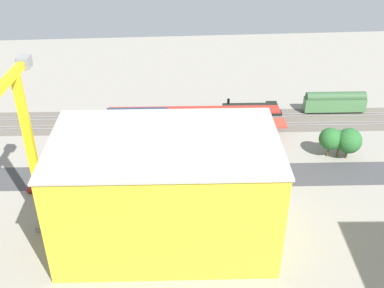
{
  "coord_description": "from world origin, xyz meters",
  "views": [
    {
      "loc": [
        9.37,
        90.12,
        61.27
      ],
      "look_at": [
        2.76,
        0.3,
        5.66
      ],
      "focal_mm": 43.86,
      "sensor_mm": 36.0,
      "label": 1
    }
  ],
  "objects_px": {
    "box_truck_0": "(157,180)",
    "tower_crane": "(25,146)",
    "platform_canopy_near": "(190,124)",
    "street_tree_4": "(330,139)",
    "traffic_light": "(184,149)",
    "locomotive": "(253,109)",
    "parked_car_1": "(235,181)",
    "passenger_coach": "(335,102)",
    "parked_car_2": "(199,182)",
    "parked_car_4": "(117,186)",
    "parked_car_0": "(273,178)",
    "parked_car_5": "(77,189)",
    "platform_canopy_far": "(194,110)",
    "parked_car_6": "(38,188)",
    "street_tree_2": "(262,144)",
    "parked_car_3": "(156,185)",
    "box_truck_1": "(235,170)",
    "street_tree_3": "(340,140)",
    "street_tree_0": "(349,141)",
    "street_tree_1": "(154,148)",
    "construction_building": "(166,192)",
    "freight_coach_far": "(138,118)"
  },
  "relations": [
    {
      "from": "passenger_coach",
      "to": "parked_car_2",
      "type": "xyz_separation_m",
      "value": [
        40.35,
        31.17,
        -2.43
      ]
    },
    {
      "from": "construction_building",
      "to": "street_tree_3",
      "type": "relative_size",
      "value": 5.59
    },
    {
      "from": "street_tree_0",
      "to": "street_tree_3",
      "type": "height_order",
      "value": "street_tree_0"
    },
    {
      "from": "box_truck_1",
      "to": "traffic_light",
      "type": "height_order",
      "value": "traffic_light"
    },
    {
      "from": "parked_car_0",
      "to": "parked_car_2",
      "type": "xyz_separation_m",
      "value": [
        16.31,
        0.23,
        -0.0
      ]
    },
    {
      "from": "platform_canopy_far",
      "to": "parked_car_0",
      "type": "relative_size",
      "value": 9.53
    },
    {
      "from": "parked_car_1",
      "to": "traffic_light",
      "type": "height_order",
      "value": "traffic_light"
    },
    {
      "from": "parked_car_0",
      "to": "box_truck_0",
      "type": "height_order",
      "value": "box_truck_0"
    },
    {
      "from": "parked_car_6",
      "to": "construction_building",
      "type": "relative_size",
      "value": 0.11
    },
    {
      "from": "parked_car_3",
      "to": "box_truck_1",
      "type": "xyz_separation_m",
      "value": [
        -17.44,
        -2.85,
        0.98
      ]
    },
    {
      "from": "parked_car_4",
      "to": "box_truck_0",
      "type": "distance_m",
      "value": 8.59
    },
    {
      "from": "parked_car_1",
      "to": "parked_car_3",
      "type": "height_order",
      "value": "parked_car_3"
    },
    {
      "from": "parked_car_3",
      "to": "construction_building",
      "type": "distance_m",
      "value": 17.69
    },
    {
      "from": "traffic_light",
      "to": "parked_car_3",
      "type": "bearing_deg",
      "value": 53.55
    },
    {
      "from": "passenger_coach",
      "to": "parked_car_4",
      "type": "distance_m",
      "value": 66.11
    },
    {
      "from": "traffic_light",
      "to": "tower_crane",
      "type": "bearing_deg",
      "value": 37.24
    },
    {
      "from": "locomotive",
      "to": "street_tree_3",
      "type": "bearing_deg",
      "value": 126.61
    },
    {
      "from": "street_tree_0",
      "to": "traffic_light",
      "type": "relative_size",
      "value": 1.24
    },
    {
      "from": "box_truck_0",
      "to": "tower_crane",
      "type": "bearing_deg",
      "value": 31.79
    },
    {
      "from": "parked_car_1",
      "to": "parked_car_2",
      "type": "relative_size",
      "value": 0.92
    },
    {
      "from": "freight_coach_far",
      "to": "parked_car_1",
      "type": "height_order",
      "value": "freight_coach_far"
    },
    {
      "from": "platform_canopy_far",
      "to": "box_truck_0",
      "type": "bearing_deg",
      "value": 69.19
    },
    {
      "from": "passenger_coach",
      "to": "construction_building",
      "type": "relative_size",
      "value": 0.45
    },
    {
      "from": "street_tree_2",
      "to": "parked_car_3",
      "type": "bearing_deg",
      "value": 18.06
    },
    {
      "from": "parked_car_5",
      "to": "street_tree_4",
      "type": "bearing_deg",
      "value": -170.27
    },
    {
      "from": "locomotive",
      "to": "parked_car_1",
      "type": "bearing_deg",
      "value": 73.14
    },
    {
      "from": "parked_car_1",
      "to": "platform_canopy_near",
      "type": "bearing_deg",
      "value": -67.72
    },
    {
      "from": "freight_coach_far",
      "to": "box_truck_0",
      "type": "height_order",
      "value": "freight_coach_far"
    },
    {
      "from": "parked_car_5",
      "to": "traffic_light",
      "type": "relative_size",
      "value": 0.78
    },
    {
      "from": "parked_car_6",
      "to": "street_tree_2",
      "type": "bearing_deg",
      "value": -171.8
    },
    {
      "from": "parked_car_2",
      "to": "street_tree_0",
      "type": "bearing_deg",
      "value": -167.12
    },
    {
      "from": "parked_car_1",
      "to": "parked_car_0",
      "type": "bearing_deg",
      "value": -176.1
    },
    {
      "from": "parked_car_2",
      "to": "street_tree_4",
      "type": "distance_m",
      "value": 33.03
    },
    {
      "from": "box_truck_1",
      "to": "street_tree_1",
      "type": "distance_m",
      "value": 18.86
    },
    {
      "from": "parked_car_2",
      "to": "parked_car_4",
      "type": "xyz_separation_m",
      "value": [
        17.75,
        0.26,
        -0.04
      ]
    },
    {
      "from": "parked_car_6",
      "to": "street_tree_3",
      "type": "relative_size",
      "value": 0.63
    },
    {
      "from": "parked_car_5",
      "to": "traffic_light",
      "type": "distance_m",
      "value": 25.01
    },
    {
      "from": "parked_car_3",
      "to": "traffic_light",
      "type": "xyz_separation_m",
      "value": [
        -6.38,
        -8.64,
        3.34
      ]
    },
    {
      "from": "parked_car_2",
      "to": "street_tree_2",
      "type": "bearing_deg",
      "value": -153.66
    },
    {
      "from": "locomotive",
      "to": "parked_car_0",
      "type": "height_order",
      "value": "locomotive"
    },
    {
      "from": "platform_canopy_far",
      "to": "parked_car_2",
      "type": "bearing_deg",
      "value": 88.06
    },
    {
      "from": "platform_canopy_far",
      "to": "parked_car_0",
      "type": "distance_m",
      "value": 31.1
    },
    {
      "from": "parked_car_1",
      "to": "street_tree_4",
      "type": "bearing_deg",
      "value": -157.96
    },
    {
      "from": "street_tree_3",
      "to": "street_tree_0",
      "type": "bearing_deg",
      "value": 151.96
    },
    {
      "from": "platform_canopy_far",
      "to": "street_tree_1",
      "type": "bearing_deg",
      "value": 61.1
    },
    {
      "from": "parked_car_2",
      "to": "parked_car_5",
      "type": "distance_m",
      "value": 26.12
    },
    {
      "from": "tower_crane",
      "to": "parked_car_5",
      "type": "bearing_deg",
      "value": -110.8
    },
    {
      "from": "box_truck_1",
      "to": "traffic_light",
      "type": "relative_size",
      "value": 1.55
    },
    {
      "from": "tower_crane",
      "to": "street_tree_3",
      "type": "bearing_deg",
      "value": -161.11
    },
    {
      "from": "platform_canopy_near",
      "to": "street_tree_4",
      "type": "bearing_deg",
      "value": 161.0
    }
  ]
}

